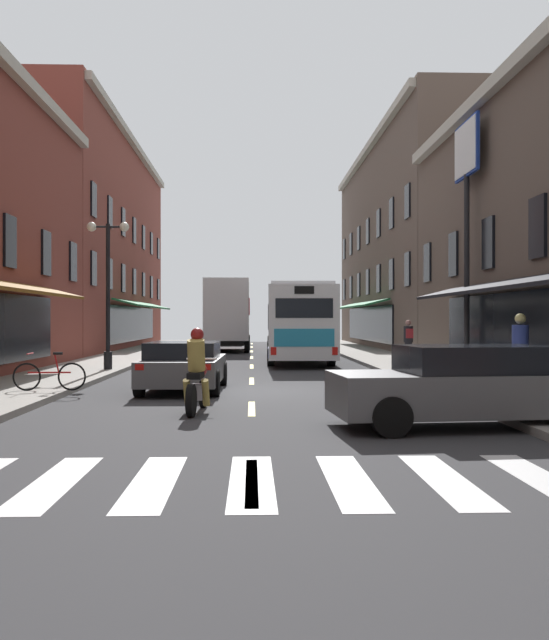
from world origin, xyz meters
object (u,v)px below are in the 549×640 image
at_px(street_lamp_twin, 108,287).
at_px(billboard_sign, 467,184).
at_px(box_truck, 228,315).
at_px(sedan_mid, 467,385).
at_px(sedan_far, 184,365).
at_px(sedan_near, 230,336).
at_px(bicycle_near, 49,375).
at_px(pedestrian_near, 408,340).
at_px(transit_bus, 297,322).
at_px(pedestrian_mid, 520,353).
at_px(motorcycle_rider, 197,376).

bearing_deg(street_lamp_twin, billboard_sign, -5.44).
xyz_separation_m(box_truck, sedan_mid, (4.99, -28.73, -1.35)).
bearing_deg(street_lamp_twin, box_truck, 77.94).
bearing_deg(sedan_far, sedan_near, 89.73).
height_order(billboard_sign, bicycle_near, billboard_sign).
bearing_deg(sedan_far, sedan_mid, -49.70).
distance_m(box_truck, pedestrian_near, 15.34).
height_order(bicycle_near, street_lamp_twin, street_lamp_twin).
height_order(sedan_near, sedan_far, sedan_near).
height_order(sedan_far, street_lamp_twin, street_lamp_twin).
distance_m(transit_bus, sedan_mid, 19.71).
xyz_separation_m(sedan_near, sedan_mid, (5.21, -39.20, 0.04)).
height_order(sedan_far, pedestrian_near, pedestrian_near).
bearing_deg(sedan_near, pedestrian_mid, -77.94).
height_order(box_truck, sedan_mid, box_truck).
relative_size(transit_bus, pedestrian_mid, 6.89).
bearing_deg(box_truck, sedan_far, -90.96).
distance_m(sedan_far, bicycle_near, 3.30).
height_order(sedan_far, motorcycle_rider, motorcycle_rider).
bearing_deg(sedan_far, street_lamp_twin, 117.68).
relative_size(pedestrian_mid, street_lamp_twin, 0.37).
height_order(sedan_mid, bicycle_near, sedan_mid).
distance_m(sedan_mid, pedestrian_near, 15.52).
xyz_separation_m(billboard_sign, bicycle_near, (-11.83, -6.10, -5.77)).
height_order(billboard_sign, street_lamp_twin, billboard_sign).
height_order(billboard_sign, pedestrian_near, billboard_sign).
bearing_deg(box_truck, motorcycle_rider, -89.39).
bearing_deg(transit_bus, motorcycle_rider, -100.00).
xyz_separation_m(box_truck, sedan_far, (-0.38, -22.40, -1.40)).
bearing_deg(sedan_mid, pedestrian_near, 81.04).
distance_m(billboard_sign, sedan_mid, 12.93).
distance_m(motorcycle_rider, pedestrian_near, 15.04).
bearing_deg(pedestrian_near, box_truck, 120.17).
relative_size(bicycle_near, pedestrian_near, 1.03).
distance_m(pedestrian_near, street_lamp_twin, 11.48).
xyz_separation_m(bicycle_near, pedestrian_near, (10.83, 10.26, 0.52)).
bearing_deg(billboard_sign, pedestrian_mid, -98.12).
xyz_separation_m(sedan_mid, motorcycle_rider, (-4.70, 2.09, -0.00)).
distance_m(box_truck, pedestrian_mid, 26.03).
xyz_separation_m(sedan_far, pedestrian_near, (7.78, 9.01, 0.37)).
relative_size(sedan_near, sedan_mid, 1.03).
xyz_separation_m(sedan_mid, bicycle_near, (-8.41, 5.07, -0.21)).
xyz_separation_m(billboard_sign, motorcycle_rider, (-8.12, -9.08, -5.56)).
height_order(billboard_sign, box_truck, billboard_sign).
distance_m(billboard_sign, transit_bus, 10.84).
xyz_separation_m(billboard_sign, transit_bus, (-5.03, 8.45, -4.57)).
height_order(box_truck, street_lamp_twin, street_lamp_twin).
height_order(box_truck, pedestrian_near, box_truck).
height_order(bicycle_near, pedestrian_near, pedestrian_near).
height_order(pedestrian_near, street_lamp_twin, street_lamp_twin).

